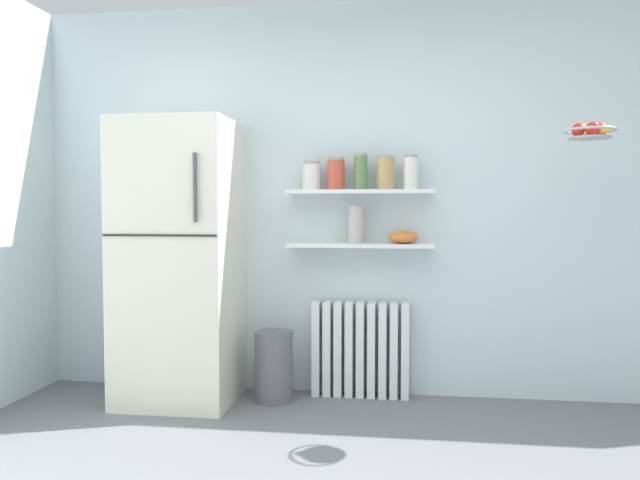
# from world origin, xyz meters

# --- Properties ---
(back_wall) EXTENTS (7.04, 0.10, 2.60)m
(back_wall) POSITION_xyz_m (0.00, 2.05, 1.30)
(back_wall) COLOR silver
(back_wall) RESTS_ON ground_plane
(refrigerator) EXTENTS (0.72, 0.68, 1.80)m
(refrigerator) POSITION_xyz_m (-1.16, 1.68, 0.90)
(refrigerator) COLOR silver
(refrigerator) RESTS_ON ground_plane
(radiator) EXTENTS (0.64, 0.12, 0.63)m
(radiator) POSITION_xyz_m (-0.01, 1.92, 0.31)
(radiator) COLOR white
(radiator) RESTS_ON ground_plane
(wall_shelf_lower) EXTENTS (0.94, 0.22, 0.02)m
(wall_shelf_lower) POSITION_xyz_m (-0.01, 1.89, 1.00)
(wall_shelf_lower) COLOR white
(wall_shelf_upper) EXTENTS (0.94, 0.22, 0.02)m
(wall_shelf_upper) POSITION_xyz_m (-0.01, 1.89, 1.35)
(wall_shelf_upper) COLOR white
(storage_jar_0) EXTENTS (0.12, 0.12, 0.19)m
(storage_jar_0) POSITION_xyz_m (-0.33, 1.89, 1.45)
(storage_jar_0) COLOR silver
(storage_jar_0) RESTS_ON wall_shelf_upper
(storage_jar_1) EXTENTS (0.11, 0.11, 0.21)m
(storage_jar_1) POSITION_xyz_m (-0.17, 1.89, 1.47)
(storage_jar_1) COLOR #C64C38
(storage_jar_1) RESTS_ON wall_shelf_upper
(storage_jar_2) EXTENTS (0.09, 0.09, 0.24)m
(storage_jar_2) POSITION_xyz_m (-0.01, 1.89, 1.48)
(storage_jar_2) COLOR #5B7F4C
(storage_jar_2) RESTS_ON wall_shelf_upper
(storage_jar_3) EXTENTS (0.12, 0.12, 0.22)m
(storage_jar_3) POSITION_xyz_m (0.15, 1.89, 1.47)
(storage_jar_3) COLOR tan
(storage_jar_3) RESTS_ON wall_shelf_upper
(storage_jar_4) EXTENTS (0.09, 0.09, 0.22)m
(storage_jar_4) POSITION_xyz_m (0.31, 1.89, 1.47)
(storage_jar_4) COLOR silver
(storage_jar_4) RESTS_ON wall_shelf_upper
(vase) EXTENTS (0.10, 0.10, 0.24)m
(vase) POSITION_xyz_m (-0.04, 1.89, 1.14)
(vase) COLOR #B2ADA8
(vase) RESTS_ON wall_shelf_lower
(shelf_bowl) EXTENTS (0.19, 0.19, 0.08)m
(shelf_bowl) POSITION_xyz_m (0.26, 1.89, 1.06)
(shelf_bowl) COLOR orange
(shelf_bowl) RESTS_ON wall_shelf_lower
(trash_bin) EXTENTS (0.24, 0.24, 0.45)m
(trash_bin) POSITION_xyz_m (-0.56, 1.74, 0.23)
(trash_bin) COLOR slate
(trash_bin) RESTS_ON ground_plane
(hanging_fruit_basket) EXTENTS (0.28, 0.28, 0.09)m
(hanging_fruit_basket) POSITION_xyz_m (1.27, 1.43, 1.66)
(hanging_fruit_basket) COLOR #B2B2B7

